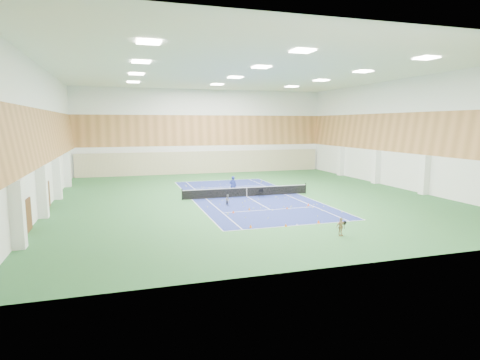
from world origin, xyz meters
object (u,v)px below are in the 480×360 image
coach (233,186)px  child_apron (341,227)px  child_court (228,200)px  ball_cart (261,193)px  tennis_net (247,191)px

coach → child_apron: coach is taller
child_court → ball_cart: size_ratio=1.25×
child_court → coach: bearing=39.4°
coach → child_court: coach is taller
child_apron → ball_cart: child_apron is taller
child_court → ball_cart: bearing=7.0°
tennis_net → coach: 1.65m
child_court → ball_cart: child_court is taller
tennis_net → child_court: bearing=-127.8°
tennis_net → child_apron: (1.47, -15.07, 0.05)m
coach → ball_cart: size_ratio=2.41×
ball_cart → coach: bearing=164.9°
coach → ball_cart: coach is taller
child_court → child_apron: 12.09m
tennis_net → ball_cart: tennis_net is taller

